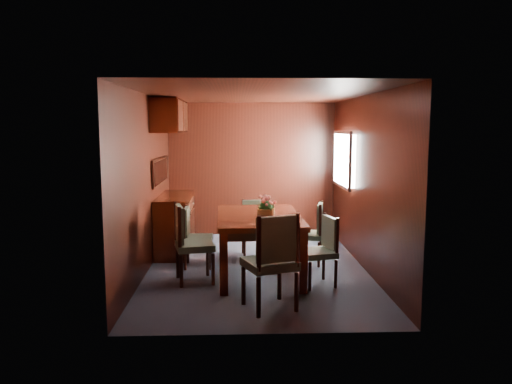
{
  "coord_description": "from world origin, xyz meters",
  "views": [
    {
      "loc": [
        -0.27,
        -6.79,
        1.97
      ],
      "look_at": [
        0.0,
        0.2,
        1.05
      ],
      "focal_mm": 35.0,
      "sensor_mm": 36.0,
      "label": 1
    }
  ],
  "objects_px": {
    "chair_left_near": "(188,239)",
    "flower_centerpiece": "(266,205)",
    "chair_right_near": "(322,246)",
    "dining_table": "(259,223)",
    "sideboard": "(175,223)",
    "chair_head": "(273,257)"
  },
  "relations": [
    {
      "from": "chair_head",
      "to": "sideboard",
      "type": "bearing_deg",
      "value": 96.53
    },
    {
      "from": "dining_table",
      "to": "chair_right_near",
      "type": "distance_m",
      "value": 0.93
    },
    {
      "from": "chair_left_near",
      "to": "chair_right_near",
      "type": "xyz_separation_m",
      "value": [
        1.68,
        -0.16,
        -0.07
      ]
    },
    {
      "from": "chair_left_near",
      "to": "flower_centerpiece",
      "type": "bearing_deg",
      "value": 97.57
    },
    {
      "from": "sideboard",
      "to": "chair_right_near",
      "type": "bearing_deg",
      "value": -40.8
    },
    {
      "from": "chair_right_near",
      "to": "chair_left_near",
      "type": "bearing_deg",
      "value": 69.98
    },
    {
      "from": "chair_right_near",
      "to": "chair_head",
      "type": "relative_size",
      "value": 0.82
    },
    {
      "from": "sideboard",
      "to": "chair_right_near",
      "type": "height_order",
      "value": "sideboard"
    },
    {
      "from": "dining_table",
      "to": "chair_right_near",
      "type": "height_order",
      "value": "chair_right_near"
    },
    {
      "from": "chair_left_near",
      "to": "chair_head",
      "type": "height_order",
      "value": "chair_head"
    },
    {
      "from": "chair_right_near",
      "to": "flower_centerpiece",
      "type": "bearing_deg",
      "value": 37.08
    },
    {
      "from": "dining_table",
      "to": "chair_left_near",
      "type": "height_order",
      "value": "chair_left_near"
    },
    {
      "from": "sideboard",
      "to": "chair_right_near",
      "type": "distance_m",
      "value": 2.7
    },
    {
      "from": "dining_table",
      "to": "chair_right_near",
      "type": "bearing_deg",
      "value": -32.53
    },
    {
      "from": "chair_left_near",
      "to": "chair_right_near",
      "type": "bearing_deg",
      "value": 71.73
    },
    {
      "from": "chair_left_near",
      "to": "flower_centerpiece",
      "type": "xyz_separation_m",
      "value": [
        1.0,
        0.37,
        0.37
      ]
    },
    {
      "from": "chair_right_near",
      "to": "sideboard",
      "type": "bearing_deg",
      "value": 34.79
    },
    {
      "from": "sideboard",
      "to": "dining_table",
      "type": "distance_m",
      "value": 1.83
    },
    {
      "from": "chair_head",
      "to": "flower_centerpiece",
      "type": "xyz_separation_m",
      "value": [
        0.01,
        1.41,
        0.33
      ]
    },
    {
      "from": "dining_table",
      "to": "chair_head",
      "type": "distance_m",
      "value": 1.35
    },
    {
      "from": "chair_right_near",
      "to": "chair_head",
      "type": "bearing_deg",
      "value": 127.67
    },
    {
      "from": "chair_left_near",
      "to": "chair_head",
      "type": "xyz_separation_m",
      "value": [
        0.99,
        -1.04,
        0.04
      ]
    }
  ]
}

